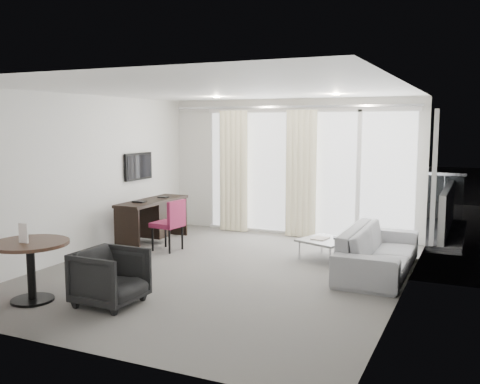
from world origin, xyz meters
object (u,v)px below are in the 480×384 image
at_px(rattan_chair_a, 360,206).
at_px(round_table, 31,272).
at_px(tub_armchair, 110,277).
at_px(desk_chair, 167,225).
at_px(sofa, 378,250).
at_px(desk, 153,221).
at_px(rattan_chair_b, 400,209).
at_px(coffee_table, 326,249).

bearing_deg(rattan_chair_a, round_table, -102.10).
relative_size(round_table, tub_armchair, 1.25).
xyz_separation_m(desk_chair, sofa, (3.50, 0.09, -0.11)).
distance_m(desk_chair, rattan_chair_a, 4.48).
height_order(desk, rattan_chair_b, rattan_chair_b).
xyz_separation_m(round_table, rattan_chair_a, (2.53, 6.67, 0.02)).
height_order(desk_chair, sofa, desk_chair).
distance_m(coffee_table, rattan_chair_b, 3.30).
bearing_deg(coffee_table, desk, -178.05).
relative_size(sofa, rattan_chair_b, 2.81).
height_order(round_table, rattan_chair_b, rattan_chair_b).
distance_m(sofa, rattan_chair_a, 3.80).
bearing_deg(round_table, rattan_chair_a, 69.20).
xyz_separation_m(desk_chair, round_table, (-0.08, -2.93, -0.07)).
xyz_separation_m(tub_armchair, sofa, (2.64, 2.73, -0.01)).
distance_m(desk, round_table, 3.36).
distance_m(desk_chair, sofa, 3.50).
xyz_separation_m(coffee_table, rattan_chair_b, (0.69, 3.22, 0.23)).
height_order(sofa, rattan_chair_b, rattan_chair_b).
height_order(desk, desk_chair, desk_chair).
bearing_deg(tub_armchair, coffee_table, -28.32).
height_order(sofa, rattan_chair_a, rattan_chair_a).
xyz_separation_m(tub_armchair, rattan_chair_b, (2.44, 6.36, 0.06)).
bearing_deg(desk, tub_armchair, -64.90).
bearing_deg(desk_chair, desk, 149.71).
xyz_separation_m(desk, coffee_table, (3.17, 0.11, -0.23)).
xyz_separation_m(rattan_chair_a, rattan_chair_b, (0.85, -0.02, 0.01)).
xyz_separation_m(desk_chair, rattan_chair_a, (2.46, 3.75, -0.05)).
distance_m(desk_chair, coffee_table, 2.67).
bearing_deg(tub_armchair, desk_chair, 18.92).
relative_size(desk, rattan_chair_a, 2.16).
relative_size(coffee_table, rattan_chair_b, 0.90).
bearing_deg(sofa, tub_armchair, 135.96).
bearing_deg(coffee_table, round_table, -128.07).
bearing_deg(desk_chair, round_table, -86.04).
bearing_deg(rattan_chair_b, tub_armchair, -122.70).
bearing_deg(round_table, rattan_chair_b, 63.06).
bearing_deg(desk, round_table, -81.84).
xyz_separation_m(desk, desk_chair, (0.56, -0.40, 0.05)).
height_order(desk_chair, coffee_table, desk_chair).
relative_size(desk_chair, tub_armchair, 1.19).
height_order(tub_armchair, sofa, tub_armchair).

